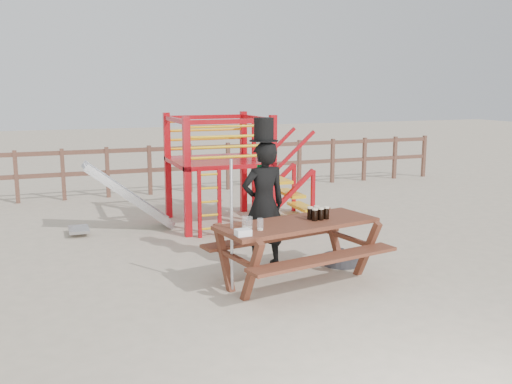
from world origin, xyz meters
name	(u,v)px	position (x,y,z in m)	size (l,w,h in m)	color
ground	(283,283)	(0.00, 0.00, 0.00)	(60.00, 60.00, 0.00)	#C2B097
back_fence	(170,164)	(0.00, 7.00, 0.74)	(15.09, 0.09, 1.20)	brown
playground_fort	(214,168)	(0.12, 3.58, 1.07)	(4.71, 1.84, 2.10)	#B10B13
picnic_table	(297,244)	(0.19, -0.05, 0.53)	(2.41, 1.88, 0.84)	brown
man_with_hat	(264,201)	(0.03, 0.78, 0.97)	(0.70, 0.48, 2.17)	black
metal_pole	(232,227)	(-0.74, -0.07, 0.86)	(0.04, 0.04, 1.72)	#B2B2B7
parasol_base	(341,260)	(1.15, 0.45, 0.07)	(0.57, 0.57, 0.24)	#313136
paper_bag	(243,232)	(-0.73, -0.46, 0.88)	(0.18, 0.14, 0.08)	white
stout_pints	(318,213)	(0.50, -0.02, 0.93)	(0.29, 0.20, 0.17)	black
empty_glasses	(251,223)	(-0.51, -0.18, 0.91)	(0.22, 0.26, 0.15)	silver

